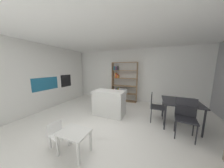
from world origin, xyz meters
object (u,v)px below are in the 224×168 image
(kitchen_island, at_px, (109,103))
(dining_chair_near, at_px, (186,114))
(child_table, at_px, (74,135))
(open_bookshelf, at_px, (123,83))
(child_chair_left, at_px, (58,133))
(built_in_oven, at_px, (66,81))
(dining_table, at_px, (181,104))
(dining_chair_island_side, at_px, (155,104))

(kitchen_island, height_order, dining_chair_near, dining_chair_near)
(child_table, height_order, dining_chair_near, dining_chair_near)
(open_bookshelf, distance_m, child_chair_left, 3.72)
(built_in_oven, height_order, dining_table, built_in_oven)
(child_table, bearing_deg, open_bookshelf, 91.34)
(child_chair_left, xyz_separation_m, dining_table, (2.66, 2.03, 0.38))
(open_bookshelf, relative_size, dining_chair_island_side, 2.22)
(dining_chair_near, bearing_deg, dining_chair_island_side, 151.45)
(dining_table, bearing_deg, built_in_oven, 175.66)
(built_in_oven, xyz_separation_m, dining_chair_near, (4.90, -0.88, -0.51))
(kitchen_island, xyz_separation_m, child_chair_left, (-0.40, -1.85, -0.15))
(child_chair_left, distance_m, dining_table, 3.36)
(open_bookshelf, xyz_separation_m, child_table, (0.09, -3.65, -0.54))
(kitchen_island, xyz_separation_m, open_bookshelf, (-0.01, 1.80, 0.48))
(child_table, height_order, child_chair_left, child_chair_left)
(kitchen_island, height_order, dining_table, kitchen_island)
(open_bookshelf, height_order, dining_chair_near, open_bookshelf)
(built_in_oven, bearing_deg, child_table, -41.54)
(kitchen_island, xyz_separation_m, dining_table, (2.25, 0.17, 0.23))
(child_chair_left, relative_size, dining_chair_near, 0.56)
(kitchen_island, height_order, open_bookshelf, open_bookshelf)
(built_in_oven, height_order, open_bookshelf, open_bookshelf)
(child_table, relative_size, dining_chair_near, 0.61)
(dining_table, xyz_separation_m, dining_chair_near, (0.01, -0.51, -0.10))
(kitchen_island, relative_size, child_chair_left, 2.04)
(kitchen_island, distance_m, dining_chair_near, 2.29)
(built_in_oven, height_order, child_table, built_in_oven)
(dining_chair_island_side, bearing_deg, open_bookshelf, 43.93)
(child_table, distance_m, dining_chair_near, 2.67)
(kitchen_island, bearing_deg, child_chair_left, -102.27)
(child_table, relative_size, dining_table, 0.60)
(open_bookshelf, distance_m, dining_chair_island_side, 2.28)
(built_in_oven, xyz_separation_m, open_bookshelf, (2.63, 1.25, -0.17))
(open_bookshelf, relative_size, child_table, 3.40)
(dining_table, bearing_deg, open_bookshelf, 144.37)
(built_in_oven, bearing_deg, open_bookshelf, 25.44)
(built_in_oven, xyz_separation_m, child_table, (2.71, -2.40, -0.70))
(kitchen_island, relative_size, child_table, 1.86)
(open_bookshelf, xyz_separation_m, child_chair_left, (-0.39, -3.65, -0.62))
(dining_table, bearing_deg, dining_chair_island_side, 180.00)
(built_in_oven, distance_m, dining_chair_near, 5.01)
(dining_chair_near, bearing_deg, open_bookshelf, 143.97)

